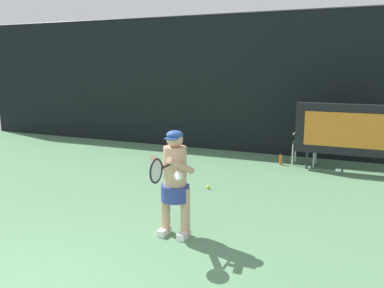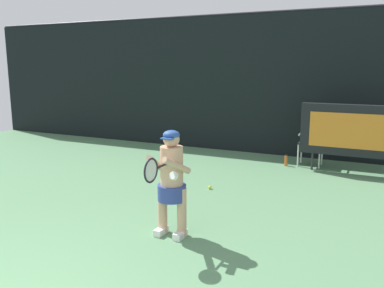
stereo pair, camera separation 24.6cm
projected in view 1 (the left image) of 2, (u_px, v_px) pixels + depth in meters
name	position (u px, v px, depth m)	size (l,w,h in m)	color
backdrop_screen	(247.00, 85.00, 10.74)	(18.00, 0.12, 3.66)	black
scoreboard	(348.00, 130.00, 8.76)	(2.20, 0.21, 1.50)	black
umpire_chair	(306.00, 138.00, 9.59)	(0.52, 0.44, 1.08)	white
water_bottle	(281.00, 160.00, 9.59)	(0.07, 0.07, 0.27)	#D26223
tennis_player	(175.00, 180.00, 5.48)	(0.54, 0.61, 1.47)	white
tennis_racket	(157.00, 170.00, 4.95)	(0.03, 0.60, 0.31)	black
tennis_ball_loose	(208.00, 187.00, 7.74)	(0.07, 0.07, 0.07)	#CCDB3D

